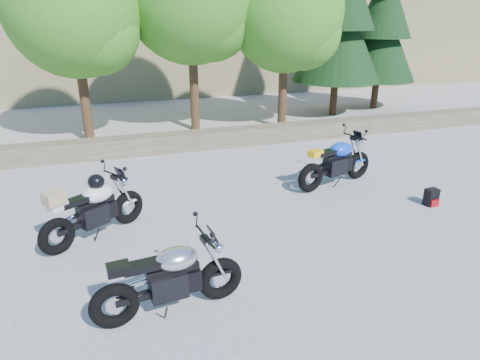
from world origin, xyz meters
name	(u,v)px	position (x,y,z in m)	size (l,w,h in m)	color
ground	(247,244)	(0.00, 0.00, 0.00)	(90.00, 90.00, 0.00)	gray
stone_wall	(183,141)	(0.00, 5.50, 0.25)	(22.00, 0.55, 0.50)	brown
tree_decid_left	(77,11)	(-2.39, 7.14, 3.63)	(3.67, 3.67, 5.62)	#382314
tree_decid_right	(289,16)	(3.71, 6.94, 3.50)	(3.54, 3.54, 5.41)	#382314
conifer_near	(341,10)	(6.20, 8.20, 3.68)	(3.17, 3.17, 7.06)	#382314
conifer_far	(383,22)	(8.40, 8.80, 3.27)	(2.82, 2.82, 6.27)	#382314
silver_bike	(170,279)	(-1.47, -1.32, 0.48)	(1.99, 0.63, 1.00)	black
white_bike	(93,208)	(-2.38, 1.03, 0.55)	(1.75, 1.24, 1.11)	black
blue_bike	(336,163)	(2.71, 1.89, 0.51)	(2.07, 0.83, 1.06)	black
backpack	(431,197)	(3.99, 0.34, 0.17)	(0.27, 0.24, 0.34)	black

